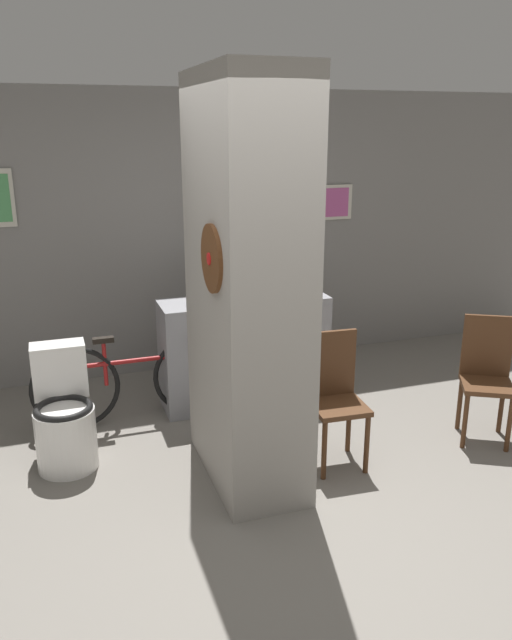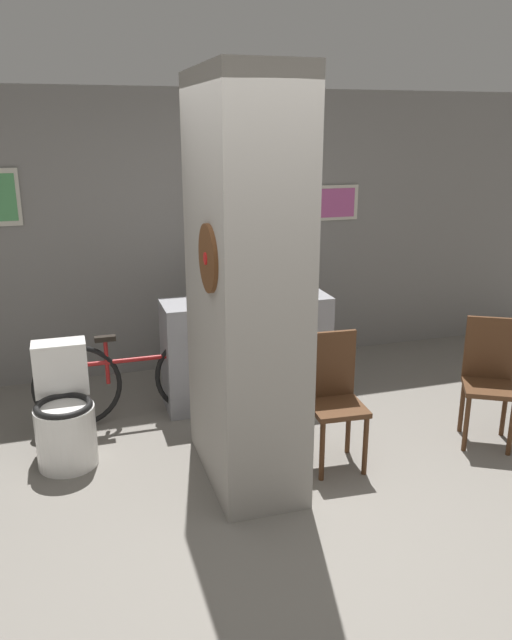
# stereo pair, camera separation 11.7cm
# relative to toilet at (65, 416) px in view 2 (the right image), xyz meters

# --- Properties ---
(ground_plane) EXTENTS (14.00, 14.00, 0.00)m
(ground_plane) POSITION_rel_toilet_xyz_m (1.20, -1.07, -0.34)
(ground_plane) COLOR slate
(wall_back) EXTENTS (8.00, 0.09, 2.60)m
(wall_back) POSITION_rel_toilet_xyz_m (1.20, 1.56, 0.96)
(wall_back) COLOR gray
(wall_back) RESTS_ON ground_plane
(pillar_center) EXTENTS (0.57, 1.11, 2.60)m
(pillar_center) POSITION_rel_toilet_xyz_m (1.16, -0.52, 0.96)
(pillar_center) COLOR gray
(pillar_center) RESTS_ON ground_plane
(counter_shelf) EXTENTS (1.40, 0.44, 0.91)m
(counter_shelf) POSITION_rel_toilet_xyz_m (1.50, 0.59, 0.12)
(counter_shelf) COLOR gray
(counter_shelf) RESTS_ON ground_plane
(toilet) EXTENTS (0.41, 0.57, 0.82)m
(toilet) POSITION_rel_toilet_xyz_m (0.00, 0.00, 0.00)
(toilet) COLOR white
(toilet) RESTS_ON ground_plane
(chair_near_pillar) EXTENTS (0.38, 0.38, 0.93)m
(chair_near_pillar) POSITION_rel_toilet_xyz_m (1.78, -0.57, 0.17)
(chair_near_pillar) COLOR #4C2D19
(chair_near_pillar) RESTS_ON ground_plane
(chair_by_doorway) EXTENTS (0.49, 0.49, 0.93)m
(chair_by_doorway) POSITION_rel_toilet_xyz_m (3.01, -0.61, 0.17)
(chair_by_doorway) COLOR #4C2D19
(chair_by_doorway) RESTS_ON ground_plane
(bicycle) EXTENTS (1.62, 0.42, 0.73)m
(bicycle) POSITION_rel_toilet_xyz_m (0.58, 0.49, 0.02)
(bicycle) COLOR black
(bicycle) RESTS_ON ground_plane
(bottle_tall) EXTENTS (0.08, 0.08, 0.31)m
(bottle_tall) POSITION_rel_toilet_xyz_m (1.34, 0.67, 0.69)
(bottle_tall) COLOR olive
(bottle_tall) RESTS_ON counter_shelf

